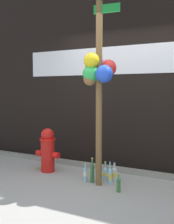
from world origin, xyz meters
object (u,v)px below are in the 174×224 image
object	(u,v)px
memorial_post	(99,63)
bottle_4	(92,172)
bottle_0	(114,174)
bottle_5	(105,173)
bottle_3	(119,184)
bottle_2	(110,176)
bottle_1	(85,174)
fire_hydrant	(48,150)

from	to	relation	value
memorial_post	bottle_4	world-z (taller)	memorial_post
memorial_post	bottle_0	size ratio (longest dim) A/B	10.11
bottle_4	bottle_5	bearing A→B (deg)	47.03
bottle_5	bottle_3	bearing A→B (deg)	-44.53
bottle_0	bottle_5	size ratio (longest dim) A/B	0.99
bottle_5	bottle_2	bearing A→B (deg)	-39.69
bottle_1	bottle_2	world-z (taller)	bottle_2
bottle_4	memorial_post	bearing A→B (deg)	-27.82
memorial_post	bottle_4	xyz separation A→B (m)	(-0.14, 0.07, -1.64)
bottle_3	bottle_5	size ratio (longest dim) A/B	0.87
bottle_2	fire_hydrant	bearing A→B (deg)	175.42
bottle_0	bottle_3	distance (m)	0.47
fire_hydrant	bottle_3	xyz separation A→B (m)	(1.45, -0.35, -0.27)
bottle_2	bottle_4	size ratio (longest dim) A/B	0.94
fire_hydrant	bottle_1	distance (m)	0.89
memorial_post	bottle_2	distance (m)	1.68
bottle_2	bottle_5	distance (m)	0.16
bottle_1	bottle_5	world-z (taller)	bottle_5
fire_hydrant	bottle_2	world-z (taller)	fire_hydrant
bottle_1	bottle_3	xyz separation A→B (m)	(0.61, -0.17, -0.02)
memorial_post	fire_hydrant	distance (m)	1.79
fire_hydrant	bottle_4	size ratio (longest dim) A/B	2.00
fire_hydrant	bottle_2	size ratio (longest dim) A/B	2.13
fire_hydrant	bottle_1	xyz separation A→B (m)	(0.83, -0.18, -0.25)
bottle_3	bottle_0	bearing A→B (deg)	119.15
bottle_1	bottle_2	xyz separation A→B (m)	(0.38, 0.08, 0.00)
bottle_0	memorial_post	bearing A→B (deg)	-114.65
bottle_2	bottle_3	distance (m)	0.35
bottle_5	bottle_1	bearing A→B (deg)	-144.35
bottle_2	bottle_3	xyz separation A→B (m)	(0.24, -0.25, -0.02)
bottle_1	bottle_4	bearing A→B (deg)	12.78
bottle_0	bottle_2	distance (m)	0.16
bottle_0	bottle_4	world-z (taller)	bottle_4
fire_hydrant	bottle_1	world-z (taller)	fire_hydrant
bottle_1	bottle_0	bearing A→B (deg)	32.70
memorial_post	bottle_3	distance (m)	1.73
bottle_0	bottle_3	bearing A→B (deg)	-60.85
bottle_1	bottle_5	bearing A→B (deg)	35.65
memorial_post	bottle_4	distance (m)	1.65
bottle_1	bottle_2	distance (m)	0.38
bottle_3	bottle_5	xyz separation A→B (m)	(-0.36, 0.35, 0.01)
bottle_1	memorial_post	bearing A→B (deg)	-11.29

